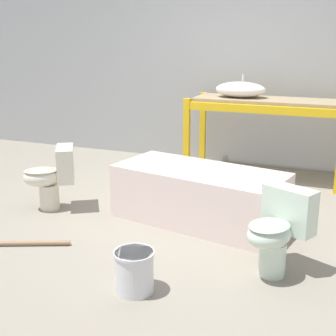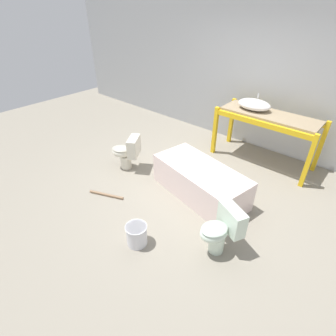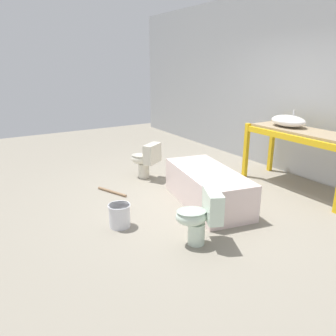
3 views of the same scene
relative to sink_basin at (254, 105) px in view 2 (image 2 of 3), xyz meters
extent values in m
plane|color=gray|center=(-0.18, -1.58, -1.05)|extent=(12.00, 12.00, 0.00)
cube|color=#9EA0A3|center=(-0.18, 0.56, 0.55)|extent=(10.80, 0.08, 3.20)
cube|color=yellow|center=(-0.56, -0.33, -0.57)|extent=(0.07, 0.07, 0.96)
cube|color=yellow|center=(1.19, -0.33, -0.57)|extent=(0.07, 0.07, 0.96)
cube|color=yellow|center=(-0.56, 0.32, -0.57)|extent=(0.07, 0.07, 0.96)
cube|color=yellow|center=(1.19, 0.32, -0.57)|extent=(0.07, 0.07, 0.96)
cube|color=yellow|center=(0.32, -0.33, -0.17)|extent=(1.75, 0.06, 0.09)
cube|color=yellow|center=(0.32, 0.32, -0.17)|extent=(1.75, 0.06, 0.09)
cube|color=#998466|center=(0.32, -0.01, -0.11)|extent=(1.68, 0.57, 0.04)
ellipsoid|color=white|center=(0.00, 0.00, 0.00)|extent=(0.60, 0.40, 0.19)
cylinder|color=silver|center=(0.00, 0.11, 0.13)|extent=(0.02, 0.02, 0.08)
cube|color=silver|center=(0.03, -1.63, -0.80)|extent=(1.65, 0.99, 0.50)
cube|color=beige|center=(0.03, -1.63, -0.65)|extent=(1.56, 0.89, 0.21)
cylinder|color=silver|center=(-1.45, -1.88, -0.92)|extent=(0.19, 0.19, 0.25)
ellipsoid|color=silver|center=(-1.50, -1.92, -0.71)|extent=(0.44, 0.42, 0.19)
ellipsoid|color=#B3AF9F|center=(-1.50, -1.92, -0.65)|extent=(0.42, 0.40, 0.03)
cube|color=silver|center=(-1.30, -1.79, -0.59)|extent=(0.34, 0.41, 0.33)
cylinder|color=silver|center=(0.84, -2.42, -0.92)|extent=(0.19, 0.19, 0.25)
ellipsoid|color=silver|center=(0.82, -2.47, -0.71)|extent=(0.40, 0.43, 0.19)
ellipsoid|color=#A3B3A3|center=(0.82, -2.47, -0.65)|extent=(0.38, 0.41, 0.03)
cube|color=silver|center=(0.92, -2.26, -0.59)|extent=(0.41, 0.31, 0.33)
cylinder|color=silver|center=(0.02, -2.98, -0.90)|extent=(0.26, 0.26, 0.29)
cylinder|color=silver|center=(0.02, -2.98, -0.77)|extent=(0.28, 0.28, 0.02)
cylinder|color=#8C6B4C|center=(-1.06, -2.65, -1.03)|extent=(0.56, 0.27, 0.04)
camera|label=1|loc=(1.27, -5.52, 0.62)|focal=50.00mm
camera|label=2|loc=(1.84, -4.47, 1.61)|focal=28.00mm
camera|label=3|loc=(3.45, -4.39, 0.90)|focal=35.00mm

